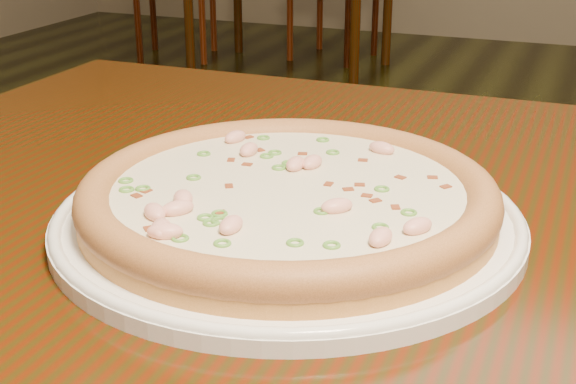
% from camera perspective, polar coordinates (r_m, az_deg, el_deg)
% --- Properties ---
extents(hero_table, '(1.20, 0.80, 0.75)m').
position_cam_1_polar(hero_table, '(0.68, 11.13, -9.99)').
color(hero_table, black).
rests_on(hero_table, ground).
extents(plate, '(0.36, 0.36, 0.02)m').
position_cam_1_polar(plate, '(0.62, 0.00, -1.83)').
color(plate, white).
rests_on(plate, hero_table).
extents(pizza, '(0.32, 0.32, 0.03)m').
position_cam_1_polar(pizza, '(0.61, -0.02, -0.26)').
color(pizza, '#C98948').
rests_on(pizza, plate).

